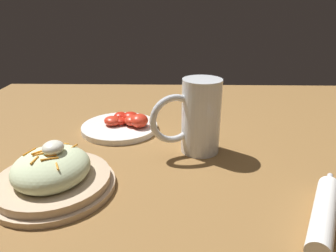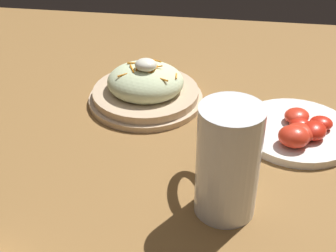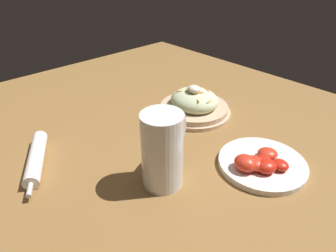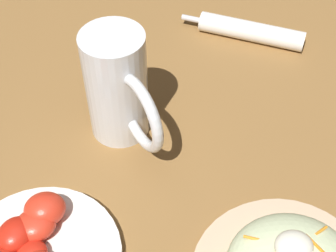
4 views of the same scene
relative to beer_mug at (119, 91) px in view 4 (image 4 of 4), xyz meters
name	(u,v)px [view 4 (image 4 of 4)]	position (x,y,z in m)	size (l,w,h in m)	color
ground_plane	(198,131)	(-0.11, 0.02, -0.08)	(1.43, 1.43, 0.00)	olive
beer_mug	(119,91)	(0.00, 0.00, 0.00)	(0.10, 0.16, 0.17)	white
napkin_roll	(250,31)	(-0.24, -0.18, -0.06)	(0.21, 0.13, 0.03)	white
tomato_plate	(35,251)	(0.12, 0.19, -0.06)	(0.20, 0.20, 0.05)	white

